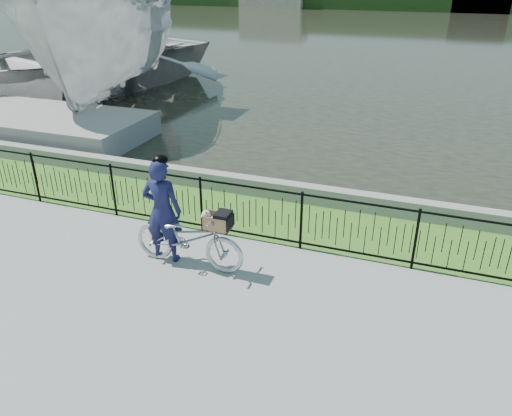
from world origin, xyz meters
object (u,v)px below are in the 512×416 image
at_px(bicycle_rig, 189,238).
at_px(boat_far, 79,60).
at_px(cyclist, 162,210).
at_px(boat_near, 108,39).

relative_size(bicycle_rig, boat_far, 0.15).
xyz_separation_m(cyclist, boat_far, (-9.99, 10.74, 0.25)).
relative_size(cyclist, boat_near, 0.16).
distance_m(cyclist, boat_near, 12.01).
bearing_deg(cyclist, boat_near, 128.48).
height_order(bicycle_rig, boat_far, boat_far).
relative_size(bicycle_rig, boat_near, 0.16).
distance_m(bicycle_rig, boat_far, 15.06).
height_order(boat_near, boat_far, boat_near).
bearing_deg(boat_far, bicycle_rig, -45.78).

